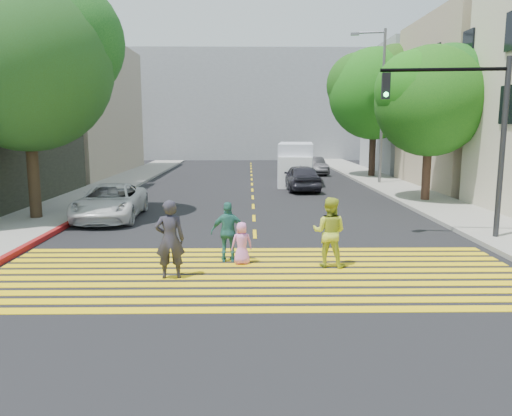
{
  "coord_description": "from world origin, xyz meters",
  "views": [
    {
      "loc": [
        -0.2,
        -10.77,
        3.66
      ],
      "look_at": [
        0.0,
        3.0,
        1.4
      ],
      "focal_mm": 35.0,
      "sensor_mm": 36.0,
      "label": 1
    }
  ],
  "objects_px": {
    "dark_car_parked": "(314,166)",
    "white_van": "(296,165)",
    "pedestrian_woman": "(329,232)",
    "dark_car_near": "(301,177)",
    "tree_right_near": "(432,95)",
    "pedestrian_extra": "(229,232)",
    "pedestrian_child": "(242,243)",
    "tree_right_far": "(376,89)",
    "silver_car": "(290,163)",
    "traffic_signal": "(469,124)",
    "pedestrian_man": "(170,239)",
    "tree_left": "(28,56)",
    "white_sedan": "(110,202)"
  },
  "relations": [
    {
      "from": "pedestrian_man",
      "to": "white_van",
      "type": "height_order",
      "value": "white_van"
    },
    {
      "from": "white_sedan",
      "to": "white_van",
      "type": "bearing_deg",
      "value": 52.49
    },
    {
      "from": "tree_right_near",
      "to": "silver_car",
      "type": "xyz_separation_m",
      "value": [
        -5.15,
        18.09,
        -4.46
      ]
    },
    {
      "from": "tree_right_far",
      "to": "pedestrian_extra",
      "type": "xyz_separation_m",
      "value": [
        -9.5,
        -22.47,
        -5.45
      ]
    },
    {
      "from": "tree_right_near",
      "to": "pedestrian_extra",
      "type": "xyz_separation_m",
      "value": [
        -9.19,
        -10.62,
        -4.28
      ]
    },
    {
      "from": "pedestrian_woman",
      "to": "pedestrian_extra",
      "type": "height_order",
      "value": "pedestrian_woman"
    },
    {
      "from": "pedestrian_child",
      "to": "silver_car",
      "type": "height_order",
      "value": "silver_car"
    },
    {
      "from": "traffic_signal",
      "to": "pedestrian_extra",
      "type": "bearing_deg",
      "value": -154.65
    },
    {
      "from": "tree_left",
      "to": "pedestrian_child",
      "type": "distance_m",
      "value": 11.76
    },
    {
      "from": "pedestrian_man",
      "to": "dark_car_near",
      "type": "distance_m",
      "value": 17.53
    },
    {
      "from": "pedestrian_woman",
      "to": "traffic_signal",
      "type": "distance_m",
      "value": 6.33
    },
    {
      "from": "tree_right_near",
      "to": "white_van",
      "type": "xyz_separation_m",
      "value": [
        -5.66,
        7.85,
        -3.86
      ]
    },
    {
      "from": "white_van",
      "to": "dark_car_parked",
      "type": "bearing_deg",
      "value": 78.64
    },
    {
      "from": "tree_right_far",
      "to": "dark_car_parked",
      "type": "relative_size",
      "value": 2.3
    },
    {
      "from": "pedestrian_man",
      "to": "dark_car_parked",
      "type": "bearing_deg",
      "value": -112.24
    },
    {
      "from": "pedestrian_man",
      "to": "pedestrian_woman",
      "type": "relative_size",
      "value": 1.05
    },
    {
      "from": "tree_right_far",
      "to": "traffic_signal",
      "type": "bearing_deg",
      "value": -95.81
    },
    {
      "from": "pedestrian_woman",
      "to": "dark_car_near",
      "type": "relative_size",
      "value": 0.41
    },
    {
      "from": "white_van",
      "to": "pedestrian_child",
      "type": "bearing_deg",
      "value": -93.69
    },
    {
      "from": "white_van",
      "to": "traffic_signal",
      "type": "height_order",
      "value": "traffic_signal"
    },
    {
      "from": "pedestrian_extra",
      "to": "traffic_signal",
      "type": "relative_size",
      "value": 0.28
    },
    {
      "from": "tree_left",
      "to": "pedestrian_man",
      "type": "bearing_deg",
      "value": -50.24
    },
    {
      "from": "pedestrian_child",
      "to": "tree_left",
      "type": "bearing_deg",
      "value": -47.98
    },
    {
      "from": "pedestrian_extra",
      "to": "pedestrian_man",
      "type": "bearing_deg",
      "value": 45.06
    },
    {
      "from": "white_van",
      "to": "traffic_signal",
      "type": "xyz_separation_m",
      "value": [
        3.93,
        -16.0,
        2.51
      ]
    },
    {
      "from": "silver_car",
      "to": "dark_car_parked",
      "type": "relative_size",
      "value": 1.1
    },
    {
      "from": "silver_car",
      "to": "dark_car_parked",
      "type": "bearing_deg",
      "value": 112.77
    },
    {
      "from": "pedestrian_man",
      "to": "traffic_signal",
      "type": "distance_m",
      "value": 10.07
    },
    {
      "from": "pedestrian_woman",
      "to": "white_van",
      "type": "xyz_separation_m",
      "value": [
        0.87,
        19.01,
        0.32
      ]
    },
    {
      "from": "dark_car_near",
      "to": "white_van",
      "type": "height_order",
      "value": "white_van"
    },
    {
      "from": "white_sedan",
      "to": "traffic_signal",
      "type": "xyz_separation_m",
      "value": [
        12.43,
        -3.93,
        3.05
      ]
    },
    {
      "from": "pedestrian_woman",
      "to": "tree_right_near",
      "type": "bearing_deg",
      "value": -101.54
    },
    {
      "from": "tree_right_far",
      "to": "dark_car_near",
      "type": "xyz_separation_m",
      "value": [
        -5.94,
        -7.17,
        -5.51
      ]
    },
    {
      "from": "pedestrian_man",
      "to": "white_van",
      "type": "distance_m",
      "value": 20.6
    },
    {
      "from": "tree_left",
      "to": "traffic_signal",
      "type": "distance_m",
      "value": 15.8
    },
    {
      "from": "pedestrian_woman",
      "to": "dark_car_near",
      "type": "bearing_deg",
      "value": -74.45
    },
    {
      "from": "pedestrian_woman",
      "to": "pedestrian_child",
      "type": "distance_m",
      "value": 2.34
    },
    {
      "from": "pedestrian_child",
      "to": "traffic_signal",
      "type": "relative_size",
      "value": 0.2
    },
    {
      "from": "tree_right_near",
      "to": "silver_car",
      "type": "relative_size",
      "value": 1.7
    },
    {
      "from": "dark_car_near",
      "to": "white_sedan",
      "type": "bearing_deg",
      "value": 41.89
    },
    {
      "from": "pedestrian_woman",
      "to": "traffic_signal",
      "type": "relative_size",
      "value": 0.32
    },
    {
      "from": "pedestrian_extra",
      "to": "white_sedan",
      "type": "bearing_deg",
      "value": -55.82
    },
    {
      "from": "silver_car",
      "to": "tree_right_far",
      "type": "bearing_deg",
      "value": 131.18
    },
    {
      "from": "pedestrian_child",
      "to": "white_van",
      "type": "relative_size",
      "value": 0.2
    },
    {
      "from": "tree_left",
      "to": "tree_right_near",
      "type": "bearing_deg",
      "value": 14.99
    },
    {
      "from": "pedestrian_extra",
      "to": "dark_car_near",
      "type": "bearing_deg",
      "value": -106.69
    },
    {
      "from": "dark_car_parked",
      "to": "white_van",
      "type": "relative_size",
      "value": 0.71
    },
    {
      "from": "tree_left",
      "to": "pedestrian_child",
      "type": "xyz_separation_m",
      "value": [
        8.06,
        -6.39,
        -5.69
      ]
    },
    {
      "from": "silver_car",
      "to": "pedestrian_extra",
      "type": "bearing_deg",
      "value": 82.0
    },
    {
      "from": "pedestrian_woman",
      "to": "dark_car_near",
      "type": "height_order",
      "value": "pedestrian_woman"
    }
  ]
}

